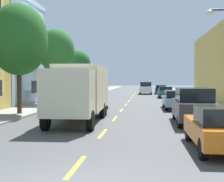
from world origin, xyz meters
name	(u,v)px	position (x,y,z in m)	size (l,w,h in m)	color
ground_plane	(130,99)	(0.00, 30.00, 0.00)	(160.00, 160.00, 0.00)	#4C4C4F
sidewalk_left	(69,99)	(-7.10, 28.00, 0.07)	(3.20, 120.00, 0.14)	#99968E
sidewalk_right	(193,100)	(7.10, 28.00, 0.07)	(3.20, 120.00, 0.14)	#99968E
lane_centerline_dashes	(128,103)	(0.00, 24.50, 0.00)	(0.14, 47.20, 0.01)	yellow
street_tree_second	(19,40)	(-6.40, 12.84, 4.97)	(3.79, 3.79, 7.18)	#47331E
street_tree_third	(57,51)	(-6.40, 21.21, 4.97)	(3.31, 3.31, 6.97)	#47331E
street_tree_farthest	(78,63)	(-6.40, 29.58, 4.31)	(3.13, 3.13, 5.79)	#47331E
delivery_box_truck	(81,89)	(-1.81, 10.72, 1.83)	(2.63, 7.94, 3.17)	beige
parked_sedan_navy	(161,89)	(4.21, 43.19, 0.75)	(1.88, 4.53, 1.43)	navy
parked_suv_charcoal	(194,105)	(4.42, 10.47, 0.99)	(2.03, 4.83, 1.93)	#333338
parked_sedan_teal	(165,92)	(4.36, 33.21, 0.75)	(1.85, 4.52, 1.43)	#195B60
parked_wagon_sky	(175,99)	(4.20, 18.25, 0.80)	(1.83, 4.70, 1.50)	#7A9EC6
parked_hatchback_orange	(219,128)	(4.33, 4.37, 0.76)	(1.80, 4.02, 1.50)	orange
moving_white_sedan	(146,88)	(1.80, 42.38, 0.99)	(1.95, 4.80, 1.93)	silver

